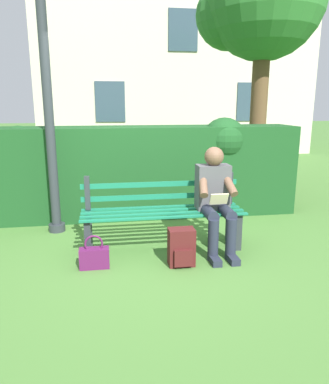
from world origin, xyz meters
name	(u,v)px	position (x,y,z in m)	size (l,w,h in m)	color
ground	(163,249)	(0.00, 0.00, 0.00)	(60.00, 60.00, 0.00)	#477533
park_bench	(162,212)	(0.00, -0.06, 0.43)	(1.87, 0.48, 0.86)	#2D3338
person_seated	(215,197)	(-0.59, 0.10, 0.64)	(0.44, 0.73, 1.19)	#4C4C51
hedge_backdrop	(118,170)	(0.46, -1.44, 0.71)	(5.43, 0.81, 1.47)	#19471E
tree	(259,4)	(-2.27, -3.06, 3.46)	(2.31, 2.20, 4.65)	brown
building_facade	(173,62)	(-1.77, -9.16, 3.08)	(8.97, 3.21, 6.15)	beige
backpack	(181,247)	(-0.12, 0.46, 0.20)	(0.27, 0.25, 0.40)	#4C1919
handbag	(94,257)	(0.78, 0.39, 0.12)	(0.31, 0.13, 0.36)	#59194C
lamp_post	(46,82)	(1.32, -0.84, 1.92)	(0.26, 0.26, 3.43)	#2D3338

